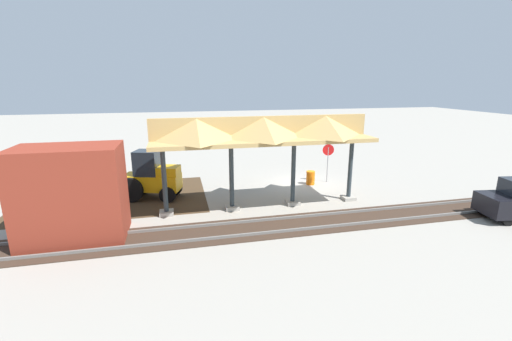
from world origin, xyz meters
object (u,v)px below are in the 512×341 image
backhoe (149,177)px  stop_sign (328,155)px  traffic_barrel (310,178)px  brick_utility_building (72,194)px

backhoe → stop_sign: bearing=-176.1°
stop_sign → traffic_barrel: bearing=13.6°
backhoe → traffic_barrel: size_ratio=5.81×
stop_sign → brick_utility_building: brick_utility_building is taller
stop_sign → backhoe: size_ratio=0.49×
brick_utility_building → traffic_barrel: brick_utility_building is taller
brick_utility_building → stop_sign: bearing=-158.7°
stop_sign → brick_utility_building: size_ratio=0.62×
stop_sign → brick_utility_building: (14.23, 5.54, 0.15)m
backhoe → traffic_barrel: backhoe is taller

